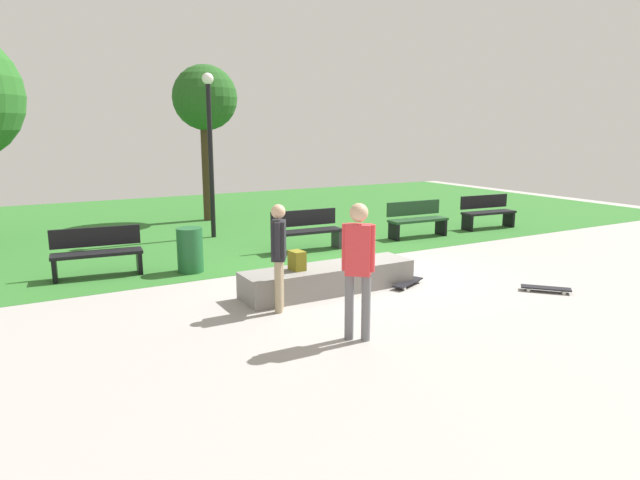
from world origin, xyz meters
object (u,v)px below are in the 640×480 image
skateboard_spare (546,288)px  tree_broad_elm (205,101)px  skateboard_by_ledge (408,282)px  park_bench_near_lamppost (487,211)px  trash_bin (190,250)px  concrete_ledge (329,279)px  skater_watching (279,250)px  skater_performing_trick (358,260)px  park_bench_center_lawn (97,251)px  park_bench_by_oak (306,230)px  lamp_post (210,139)px  park_bench_near_path (417,218)px  backpack_on_ledge (297,260)px

skateboard_spare → tree_broad_elm: size_ratio=0.16×
skateboard_by_ledge → skateboard_spare: (1.82, -1.43, 0.00)m
park_bench_near_lamppost → trash_bin: 8.58m
concrete_ledge → trash_bin: (-1.67, 2.44, 0.21)m
concrete_ledge → skateboard_spare: concrete_ledge is taller
skater_watching → tree_broad_elm: tree_broad_elm is taller
skater_performing_trick → park_bench_center_lawn: size_ratio=1.11×
skater_performing_trick → park_bench_by_oak: skater_performing_trick is taller
skater_performing_trick → park_bench_center_lawn: skater_performing_trick is taller
skater_performing_trick → lamp_post: (0.64, 7.67, 1.40)m
park_bench_near_lamppost → lamp_post: bearing=160.4°
park_bench_near_path → skateboard_by_ledge: bearing=-130.9°
skater_watching → tree_broad_elm: bearing=78.4°
concrete_ledge → skater_watching: (-1.16, -0.49, 0.72)m
skater_watching → lamp_post: bearing=80.5°
skater_performing_trick → park_bench_center_lawn: bearing=116.2°
concrete_ledge → park_bench_near_path: park_bench_near_path is taller
park_bench_by_oak → skater_watching: bearing=-123.7°
park_bench_near_lamppost → backpack_on_ledge: bearing=-157.7°
park_bench_by_oak → park_bench_center_lawn: same height
concrete_ledge → skateboard_spare: (3.20, -1.84, -0.16)m
park_bench_near_lamppost → park_bench_center_lawn: bearing=-179.4°
skateboard_spare → park_bench_near_lamppost: (3.68, 4.93, 0.42)m
skater_watching → park_bench_by_oak: 4.26m
skater_watching → lamp_post: 6.35m
skater_performing_trick → lamp_post: lamp_post is taller
backpack_on_ledge → skateboard_spare: backpack_on_ledge is taller
park_bench_near_lamppost → concrete_ledge: bearing=-155.9°
park_bench_near_lamppost → trash_bin: park_bench_near_lamppost is taller
skateboard_by_ledge → tree_broad_elm: (-0.75, 8.66, 3.43)m
skater_performing_trick → lamp_post: 7.82m
skater_performing_trick → skateboard_by_ledge: bearing=37.7°
concrete_ledge → skater_performing_trick: (-0.78, -2.08, 0.85)m
skateboard_by_ledge → park_bench_center_lawn: (-4.66, 3.39, 0.42)m
skater_watching → trash_bin: bearing=99.8°
concrete_ledge → park_bench_near_path: size_ratio=1.88×
lamp_post → park_bench_near_path: bearing=-29.3°
skateboard_spare → park_bench_by_oak: size_ratio=0.45×
park_bench_by_oak → concrete_ledge: bearing=-111.4°
park_bench_near_lamppost → tree_broad_elm: tree_broad_elm is taller
park_bench_by_oak → skater_performing_trick: bearing=-111.1°
trash_bin → lamp_post: bearing=64.1°
park_bench_by_oak → backpack_on_ledge: bearing=-120.6°
park_bench_near_lamppost → park_bench_near_path: bearing=-179.2°
backpack_on_ledge → skater_watching: (-0.57, -0.51, 0.34)m
backpack_on_ledge → skater_performing_trick: size_ratio=0.18×
backpack_on_ledge → skateboard_spare: (3.80, -1.86, -0.54)m
park_bench_by_oak → lamp_post: lamp_post is taller
park_bench_near_path → tree_broad_elm: size_ratio=0.36×
backpack_on_ledge → skater_performing_trick: 2.16m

